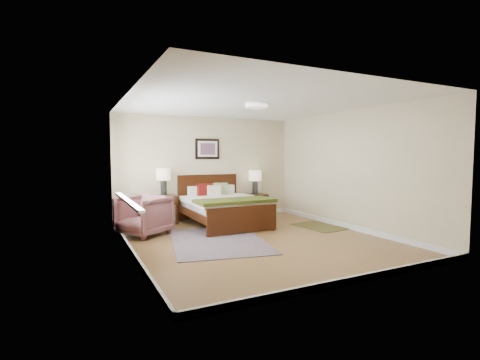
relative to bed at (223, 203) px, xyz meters
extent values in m
plane|color=brown|center=(0.01, -1.52, -0.50)|extent=(5.00, 5.00, 0.00)
cube|color=beige|center=(0.01, 0.98, 0.75)|extent=(4.50, 0.04, 2.50)
cube|color=beige|center=(0.01, -4.02, 0.75)|extent=(4.50, 0.04, 2.50)
cube|color=beige|center=(-2.24, -1.52, 0.75)|extent=(0.04, 5.00, 2.50)
cube|color=beige|center=(2.26, -1.52, 0.75)|extent=(0.04, 5.00, 2.50)
cube|color=white|center=(0.01, -1.52, 2.00)|extent=(4.50, 5.00, 0.02)
cube|color=silver|center=(-2.22, -0.82, 0.90)|extent=(0.02, 2.72, 1.32)
cube|color=silver|center=(-2.20, -0.82, 0.90)|extent=(0.01, 2.60, 1.20)
cube|color=silver|center=(-2.17, -0.82, 0.27)|extent=(0.10, 2.72, 0.04)
cube|color=silver|center=(-2.22, -3.27, 0.59)|extent=(0.01, 1.00, 2.18)
cube|color=brown|center=(-2.21, -3.27, 0.55)|extent=(0.01, 0.90, 2.10)
cylinder|color=#999999|center=(-2.19, -2.89, 0.50)|extent=(0.04, 0.04, 0.04)
cylinder|color=white|center=(0.01, -1.52, 1.96)|extent=(0.40, 0.40, 0.07)
cylinder|color=beige|center=(0.01, -1.52, 2.00)|extent=(0.44, 0.44, 0.01)
cube|color=#371608|center=(0.00, 0.94, 0.06)|extent=(1.53, 0.06, 1.07)
cube|color=#371608|center=(0.00, -0.99, -0.21)|extent=(1.53, 0.06, 0.54)
cube|color=#371608|center=(-0.72, -0.03, -0.19)|extent=(0.06, 1.91, 0.17)
cube|color=#371608|center=(0.73, -0.03, -0.19)|extent=(0.06, 1.91, 0.17)
cube|color=silver|center=(0.00, -0.03, -0.07)|extent=(1.43, 1.89, 0.21)
cube|color=silver|center=(0.00, -0.13, 0.08)|extent=(1.61, 1.66, 0.10)
cube|color=#3C4012|center=(0.00, -0.63, 0.13)|extent=(1.65, 0.70, 0.07)
cube|color=silver|center=(-0.33, 0.70, 0.21)|extent=(0.48, 0.18, 0.25)
cube|color=silver|center=(0.34, 0.70, 0.21)|extent=(0.48, 0.18, 0.25)
cube|color=#500B09|center=(-0.21, 0.58, 0.25)|extent=(0.37, 0.17, 0.31)
cube|color=olive|center=(0.17, 0.58, 0.25)|extent=(0.37, 0.16, 0.31)
cube|color=beige|center=(-0.02, 0.50, 0.23)|extent=(0.33, 0.13, 0.27)
cube|color=black|center=(0.00, 0.95, 1.22)|extent=(0.62, 0.03, 0.50)
cube|color=silver|center=(0.00, 0.93, 1.22)|extent=(0.50, 0.01, 0.38)
cube|color=#A52D23|center=(0.00, 0.92, 1.22)|extent=(0.38, 0.01, 0.28)
cube|color=#371608|center=(-1.14, 0.75, 0.13)|extent=(0.55, 0.49, 0.05)
cube|color=#371608|center=(-1.39, 0.53, -0.19)|extent=(0.05, 0.05, 0.60)
cube|color=#371608|center=(-0.90, 0.53, -0.19)|extent=(0.05, 0.05, 0.60)
cube|color=#371608|center=(-1.39, 0.96, -0.19)|extent=(0.05, 0.05, 0.60)
cube|color=#371608|center=(-0.90, 0.96, -0.19)|extent=(0.05, 0.05, 0.60)
cube|color=#371608|center=(-1.14, 0.52, 0.03)|extent=(0.49, 0.03, 0.14)
cube|color=#371608|center=(1.23, 0.75, 0.04)|extent=(0.57, 0.43, 0.05)
cube|color=#371608|center=(0.98, 0.57, -0.24)|extent=(0.05, 0.05, 0.52)
cube|color=#371608|center=(1.48, 0.57, -0.24)|extent=(0.05, 0.05, 0.52)
cube|color=#371608|center=(0.98, 0.93, -0.24)|extent=(0.05, 0.05, 0.52)
cube|color=#371608|center=(1.48, 0.93, -0.24)|extent=(0.05, 0.05, 0.52)
cube|color=#371608|center=(1.23, 0.55, -0.06)|extent=(0.51, 0.03, 0.14)
cube|color=#371608|center=(1.23, 0.75, -0.36)|extent=(0.51, 0.37, 0.03)
cube|color=black|center=(1.23, 0.75, -0.33)|extent=(0.21, 0.26, 0.03)
cube|color=black|center=(1.23, 0.75, -0.29)|extent=(0.21, 0.26, 0.03)
cube|color=black|center=(1.23, 0.75, -0.26)|extent=(0.21, 0.26, 0.03)
cylinder|color=black|center=(-1.14, 0.75, 0.32)|extent=(0.14, 0.14, 0.32)
cylinder|color=black|center=(-1.14, 0.75, 0.50)|extent=(0.02, 0.02, 0.06)
cylinder|color=beige|center=(-1.14, 0.75, 0.64)|extent=(0.32, 0.32, 0.26)
cylinder|color=black|center=(1.23, 0.75, 0.23)|extent=(0.14, 0.14, 0.32)
cylinder|color=black|center=(1.23, 0.75, 0.41)|extent=(0.02, 0.02, 0.06)
cylinder|color=beige|center=(1.23, 0.75, 0.55)|extent=(0.32, 0.32, 0.26)
imported|color=brown|center=(-1.79, -0.24, -0.11)|extent=(1.16, 1.15, 0.77)
cube|color=#0D1B42|center=(-0.66, -1.30, -0.49)|extent=(2.07, 2.59, 0.01)
cube|color=black|center=(1.81, -1.10, -0.49)|extent=(0.86, 1.19, 0.01)
camera|label=1|loc=(-3.05, -7.08, 1.06)|focal=26.00mm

